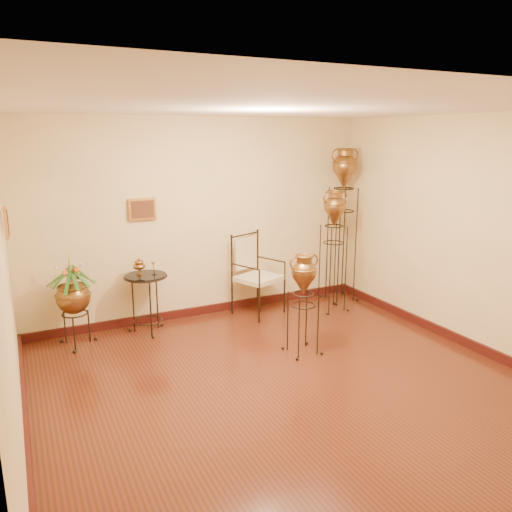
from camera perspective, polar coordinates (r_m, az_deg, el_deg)
name	(u,v)px	position (r m, az deg, el deg)	size (l,w,h in m)	color
ground	(290,388)	(5.36, 3.87, -14.83)	(5.00, 5.00, 0.00)	#581E14
room_shell	(292,223)	(4.78, 4.10, 3.76)	(5.02, 5.02, 2.81)	beige
amphora_tall	(342,224)	(7.80, 9.83, 3.64)	(0.62, 0.62, 2.39)	black
amphora_mid	(333,250)	(7.39, 8.82, 0.68)	(0.53, 0.53, 1.81)	black
amphora_short	(303,304)	(5.93, 5.41, -5.47)	(0.47, 0.47, 1.23)	black
planter_urn	(73,294)	(6.48, -20.20, -4.04)	(0.72, 0.72, 1.21)	black
armchair	(258,275)	(7.21, 0.28, -2.17)	(0.84, 0.81, 1.16)	black
side_table	(147,303)	(6.73, -12.37, -5.21)	(0.66, 0.66, 1.00)	black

